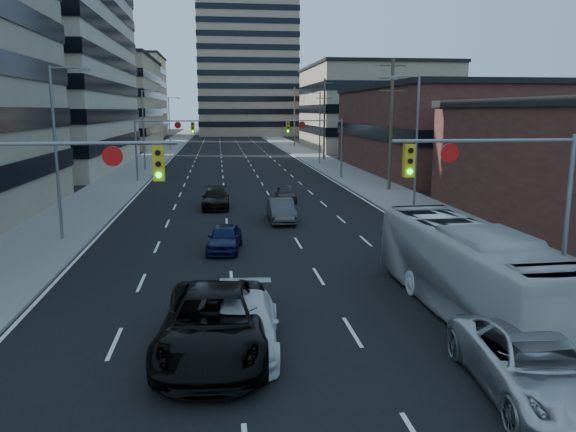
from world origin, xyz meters
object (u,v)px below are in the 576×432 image
(white_van, at_px, (244,325))
(sedan_blue, at_px, (225,238))
(transit_bus, at_px, (469,270))
(black_pickup, at_px, (214,323))
(silver_suv, at_px, (534,365))

(white_van, relative_size, sedan_blue, 1.30)
(white_van, xyz_separation_m, transit_bus, (7.67, 1.90, 0.81))
(black_pickup, bearing_deg, transit_bus, 17.74)
(white_van, relative_size, transit_bus, 0.45)
(black_pickup, distance_m, transit_bus, 8.81)
(silver_suv, relative_size, transit_bus, 0.52)
(silver_suv, xyz_separation_m, transit_bus, (0.87, 5.52, 0.73))
(sedan_blue, bearing_deg, transit_bus, -42.97)
(black_pickup, distance_m, sedan_blue, 11.92)
(white_van, bearing_deg, silver_suv, -24.03)
(sedan_blue, bearing_deg, black_pickup, -84.75)
(black_pickup, bearing_deg, silver_suv, -20.23)
(white_van, distance_m, transit_bus, 7.94)
(white_van, xyz_separation_m, sedan_blue, (-0.40, 11.65, -0.07))
(white_van, relative_size, silver_suv, 0.86)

